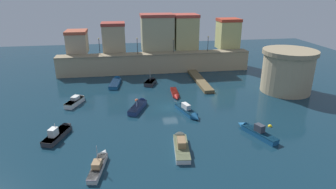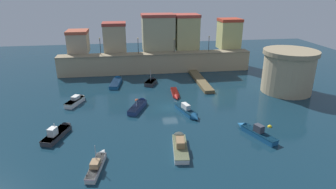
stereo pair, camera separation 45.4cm
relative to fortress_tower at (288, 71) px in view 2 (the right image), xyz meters
name	(u,v)px [view 2 (the right image)]	position (x,y,z in m)	size (l,w,h in m)	color
ground_plane	(170,107)	(-23.53, -4.50, -4.15)	(120.30, 120.30, 0.00)	#112D3D
quay_wall	(156,63)	(-23.53, 17.12, -1.82)	(45.00, 3.45, 4.63)	tan
old_town_backdrop	(161,34)	(-21.84, 21.38, 4.17)	(42.07, 5.91, 8.74)	tan
fortress_tower	(288,71)	(0.00, 0.00, 0.00)	(10.10, 10.10, 8.18)	tan
pier_dock	(200,80)	(-14.99, 8.21, -3.82)	(1.98, 14.68, 0.70)	brown
quay_lamp_0	(100,44)	(-36.18, 17.12, 3.02)	(0.32, 0.32, 3.87)	black
quay_lamp_1	(138,43)	(-27.65, 17.12, 2.90)	(0.32, 0.32, 3.65)	black
quay_lamp_2	(174,43)	(-19.21, 17.12, 2.70)	(0.32, 0.32, 3.32)	black
quay_lamp_3	(209,41)	(-10.84, 17.12, 2.89)	(0.32, 0.32, 3.63)	black
moored_boat_0	(98,163)	(-34.34, -20.04, -3.74)	(2.26, 6.61, 3.17)	silver
moored_boat_1	(180,144)	(-24.28, -17.29, -3.69)	(2.52, 7.53, 1.98)	white
moored_boat_2	(175,94)	(-21.66, 0.96, -3.89)	(1.43, 6.16, 1.08)	red
moored_boat_3	(77,100)	(-39.50, -0.06, -3.64)	(3.49, 5.70, 1.70)	white
moored_boat_4	(151,82)	(-25.48, 8.62, -3.73)	(3.15, 4.41, 3.58)	#333338
moored_boat_5	(255,131)	(-13.44, -15.69, -3.63)	(3.77, 6.97, 2.01)	#195689
moored_boat_6	(60,132)	(-40.18, -11.66, -3.68)	(3.65, 6.63, 2.63)	#333338
moored_boat_7	(188,112)	(-21.09, -7.74, -3.69)	(3.26, 6.69, 1.82)	#195689
moored_boat_8	(139,105)	(-28.72, -3.68, -3.75)	(4.01, 6.87, 2.46)	navy
moored_boat_9	(117,82)	(-32.78, 9.83, -3.78)	(2.75, 7.38, 1.65)	#195689
mooring_buoy_0	(270,127)	(-10.19, -13.79, -4.15)	(0.61, 0.61, 0.61)	yellow
mooring_buoy_1	(137,101)	(-29.02, -0.54, -4.15)	(0.65, 0.65, 0.65)	#EA4C19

